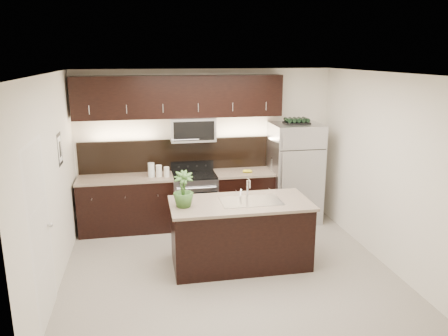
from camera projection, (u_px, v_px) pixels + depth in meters
ground at (227, 267)px, 6.19m from camera, size 4.50×4.50×0.00m
room_walls at (220, 152)px, 5.71m from camera, size 4.52×4.02×2.71m
counter_run at (183, 200)px, 7.60m from camera, size 3.51×0.65×0.94m
upper_fixtures at (181, 103)px, 7.33m from camera, size 3.49×0.40×1.66m
island at (240, 233)px, 6.20m from camera, size 1.96×0.96×0.94m
sink_faucet at (251, 200)px, 6.11m from camera, size 0.84×0.50×0.28m
refrigerator at (294, 173)px, 7.80m from camera, size 0.85×0.77×1.77m
wine_rack at (297, 121)px, 7.56m from camera, size 0.44×0.27×0.10m
plant at (183, 189)px, 5.83m from camera, size 0.29×0.29×0.49m
canisters at (157, 171)px, 7.32m from camera, size 0.35×0.15×0.24m
french_press at (274, 164)px, 7.70m from camera, size 0.11×0.11×0.31m
bananas at (245, 171)px, 7.59m from camera, size 0.20×0.17×0.05m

